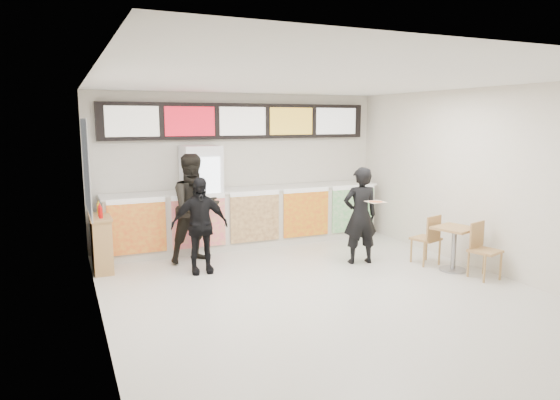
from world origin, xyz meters
TOP-DOWN VIEW (x-y plane):
  - floor at (0.00, 0.00)m, footprint 7.00×7.00m
  - ceiling at (0.00, 0.00)m, footprint 7.00×7.00m
  - wall_back at (0.00, 3.50)m, footprint 6.00×0.00m
  - wall_left at (-3.00, 0.00)m, footprint 0.00×7.00m
  - wall_right at (3.00, 0.00)m, footprint 0.00×7.00m
  - service_counter at (0.00, 3.09)m, footprint 5.56×0.77m
  - menu_board at (0.00, 3.41)m, footprint 5.50×0.14m
  - drinks_fridge at (-0.93, 3.11)m, footprint 0.70×0.67m
  - mirror_panel at (-2.99, 2.45)m, footprint 0.01×2.00m
  - customer_main at (1.33, 1.11)m, footprint 0.68×0.51m
  - customer_left at (-1.26, 2.36)m, footprint 1.06×0.90m
  - customer_mid at (-1.36, 1.69)m, footprint 0.95×0.45m
  - pizza_slice at (1.33, 0.66)m, footprint 0.36×0.36m
  - cafe_table at (2.50, 0.09)m, footprint 0.81×1.55m
  - condiment_ledge at (-2.82, 2.46)m, footprint 0.33×0.82m

SIDE VIEW (x-z plane):
  - floor at x=0.00m, z-range 0.00..0.00m
  - condiment_ledge at x=-2.82m, z-range -0.08..1.02m
  - cafe_table at x=2.50m, z-range 0.07..0.95m
  - service_counter at x=0.00m, z-range 0.00..1.14m
  - customer_mid at x=-1.36m, z-range 0.00..1.57m
  - customer_main at x=1.33m, z-range 0.00..1.68m
  - customer_left at x=-1.26m, z-range 0.00..1.90m
  - drinks_fridge at x=-0.93m, z-range 0.00..2.00m
  - pizza_slice at x=1.33m, z-range 1.15..1.17m
  - wall_back at x=0.00m, z-range -1.50..4.50m
  - wall_left at x=-3.00m, z-range -2.00..5.00m
  - wall_right at x=3.00m, z-range -2.00..5.00m
  - mirror_panel at x=-2.99m, z-range 1.00..2.50m
  - menu_board at x=0.00m, z-range 2.10..2.80m
  - ceiling at x=0.00m, z-range 3.00..3.00m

